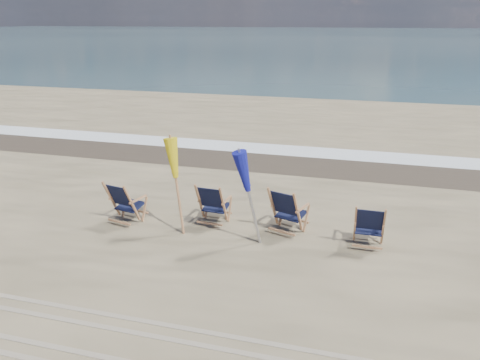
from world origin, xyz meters
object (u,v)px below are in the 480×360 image
at_px(beach_chair_1, 223,206).
at_px(umbrella_yellow, 176,164).
at_px(beach_chair_0, 132,205).
at_px(beach_chair_2, 298,214).
at_px(beach_chair_3, 383,228).
at_px(umbrella_blue, 251,174).

relative_size(beach_chair_1, umbrella_yellow, 0.49).
relative_size(beach_chair_0, beach_chair_2, 0.97).
height_order(beach_chair_0, beach_chair_1, beach_chair_0).
distance_m(beach_chair_3, umbrella_blue, 2.87).
xyz_separation_m(beach_chair_2, beach_chair_3, (1.75, -0.14, -0.05)).
distance_m(beach_chair_0, umbrella_blue, 2.97).
distance_m(beach_chair_2, umbrella_yellow, 2.78).
distance_m(beach_chair_1, umbrella_yellow, 1.47).
xyz_separation_m(beach_chair_0, umbrella_yellow, (1.11, 0.02, 1.06)).
bearing_deg(beach_chair_0, beach_chair_1, -153.14).
relative_size(beach_chair_0, umbrella_yellow, 0.50).
xyz_separation_m(beach_chair_1, umbrella_yellow, (-0.86, -0.51, 1.07)).
bearing_deg(beach_chair_1, beach_chair_3, 179.62).
relative_size(beach_chair_3, umbrella_blue, 0.48).
xyz_separation_m(beach_chair_0, beach_chair_2, (3.66, 0.45, 0.02)).
height_order(beach_chair_2, beach_chair_3, beach_chair_2).
height_order(beach_chair_0, umbrella_blue, umbrella_blue).
distance_m(beach_chair_0, umbrella_yellow, 1.54).
bearing_deg(umbrella_yellow, beach_chair_1, 30.59).
bearing_deg(umbrella_blue, beach_chair_1, 140.03).
distance_m(beach_chair_2, umbrella_blue, 1.46).
bearing_deg(beach_chair_2, beach_chair_1, 15.44).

